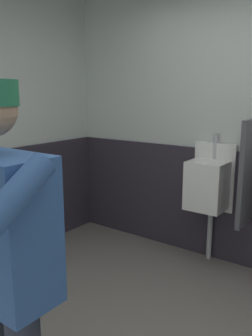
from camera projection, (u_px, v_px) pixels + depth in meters
name	position (u px, v px, depth m)	size (l,w,h in m)	color
urinal_left	(209.00, 184.00, 3.25)	(0.40, 0.34, 1.24)	white
privacy_divider_panel	(248.00, 173.00, 2.94)	(0.04, 0.40, 0.90)	#4C4C51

